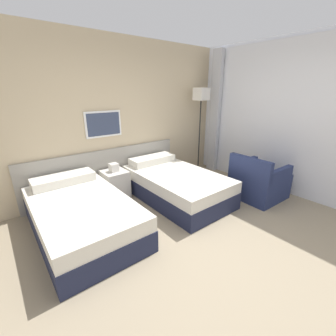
{
  "coord_description": "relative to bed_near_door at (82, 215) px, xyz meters",
  "views": [
    {
      "loc": [
        -1.83,
        -1.52,
        1.83
      ],
      "look_at": [
        0.32,
        1.19,
        0.62
      ],
      "focal_mm": 24.0,
      "sensor_mm": 36.0,
      "label": 1
    }
  ],
  "objects": [
    {
      "name": "nightstand",
      "position": [
        0.82,
        0.68,
        0.01
      ],
      "size": [
        0.4,
        0.43,
        0.63
      ],
      "color": "beige",
      "rests_on": "ground_plane"
    },
    {
      "name": "wall_window",
      "position": [
        3.44,
        -1.28,
        1.09
      ],
      "size": [
        0.21,
        4.73,
        2.7
      ],
      "color": "white",
      "rests_on": "ground_plane"
    },
    {
      "name": "floor_lamp",
      "position": [
        2.87,
        0.63,
        1.36
      ],
      "size": [
        0.26,
        0.26,
        1.87
      ],
      "color": "black",
      "rests_on": "ground_plane"
    },
    {
      "name": "bed_near_door",
      "position": [
        0.0,
        0.0,
        0.0
      ],
      "size": [
        1.11,
        1.9,
        0.6
      ],
      "color": "#1E233D",
      "rests_on": "ground_plane"
    },
    {
      "name": "armchair",
      "position": [
        2.8,
        -0.91,
        0.03
      ],
      "size": [
        0.83,
        0.79,
        0.79
      ],
      "rotation": [
        0.0,
        0.0,
        1.54
      ],
      "color": "navy",
      "rests_on": "ground_plane"
    },
    {
      "name": "bed_near_window",
      "position": [
        1.64,
        0.0,
        0.0
      ],
      "size": [
        1.11,
        1.9,
        0.6
      ],
      "color": "#1E233D",
      "rests_on": "ground_plane"
    },
    {
      "name": "wall_headboard",
      "position": [
        1.08,
        1.0,
        1.05
      ],
      "size": [
        10.0,
        0.1,
        2.7
      ],
      "color": "#C6B28E",
      "rests_on": "ground_plane"
    },
    {
      "name": "ground_plane",
      "position": [
        1.1,
        -1.26,
        -0.25
      ],
      "size": [
        16.0,
        16.0,
        0.0
      ],
      "primitive_type": "plane",
      "color": "gray"
    }
  ]
}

